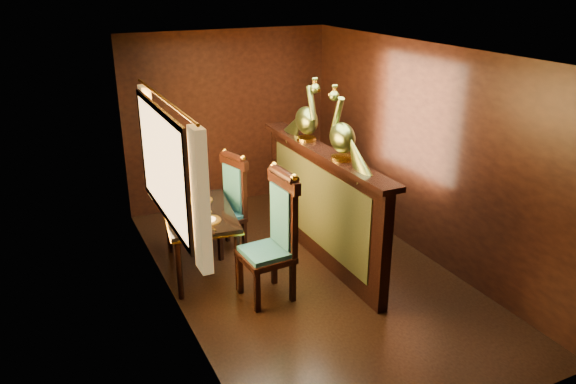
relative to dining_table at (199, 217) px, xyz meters
name	(u,v)px	position (x,y,z in m)	size (l,w,h in m)	color
ground	(308,275)	(1.05, -0.65, -0.66)	(5.00, 5.00, 0.00)	black
room_shell	(302,142)	(0.97, -0.63, 0.92)	(3.04, 5.04, 2.52)	black
partition	(322,203)	(1.37, -0.35, 0.05)	(0.26, 2.70, 1.36)	black
dining_table	(199,217)	(0.00, 0.00, 0.00)	(0.93, 1.34, 0.93)	black
chair_left	(277,231)	(0.57, -0.85, 0.07)	(0.53, 0.57, 1.41)	black
chair_right	(230,200)	(0.51, 0.38, -0.02)	(0.55, 0.57, 1.24)	black
peacock_left	(343,124)	(1.38, -0.74, 1.08)	(0.24, 0.64, 0.77)	#1A4F3D
peacock_right	(307,108)	(1.38, 0.06, 1.08)	(0.24, 0.65, 0.77)	#1A4F3D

